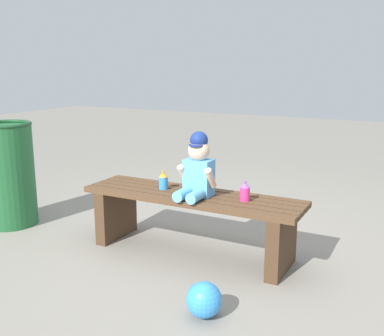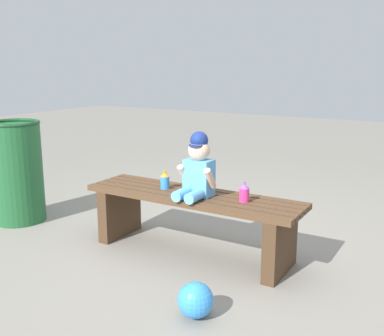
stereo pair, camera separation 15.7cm
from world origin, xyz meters
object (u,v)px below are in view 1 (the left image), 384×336
at_px(sippy_cup_right, 245,191).
at_px(trash_bin, 8,174).
at_px(child_figure, 198,168).
at_px(sippy_cup_left, 163,180).
at_px(toy_ball, 204,300).
at_px(park_bench, 192,213).

xyz_separation_m(sippy_cup_right, trash_bin, (-1.84, -0.16, -0.06)).
bearing_deg(child_figure, sippy_cup_right, 8.14).
relative_size(sippy_cup_left, sippy_cup_right, 1.00).
relative_size(child_figure, trash_bin, 0.51).
bearing_deg(trash_bin, sippy_cup_right, 4.98).
bearing_deg(sippy_cup_left, toy_ball, -46.87).
height_order(toy_ball, trash_bin, trash_bin).
bearing_deg(sippy_cup_right, park_bench, -178.40).
distance_m(sippy_cup_left, sippy_cup_right, 0.57).
height_order(child_figure, sippy_cup_right, child_figure).
relative_size(toy_ball, trash_bin, 0.23).
bearing_deg(park_bench, trash_bin, -174.21).
distance_m(toy_ball, trash_bin, 2.00).
bearing_deg(park_bench, toy_ball, -57.87).
height_order(park_bench, toy_ball, park_bench).
xyz_separation_m(sippy_cup_left, toy_ball, (0.63, -0.67, -0.37)).
bearing_deg(trash_bin, child_figure, 4.37).
height_order(park_bench, sippy_cup_left, sippy_cup_left).
height_order(child_figure, trash_bin, child_figure).
height_order(sippy_cup_left, sippy_cup_right, same).
distance_m(sippy_cup_right, trash_bin, 1.85).
xyz_separation_m(park_bench, toy_ball, (0.42, -0.66, -0.18)).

